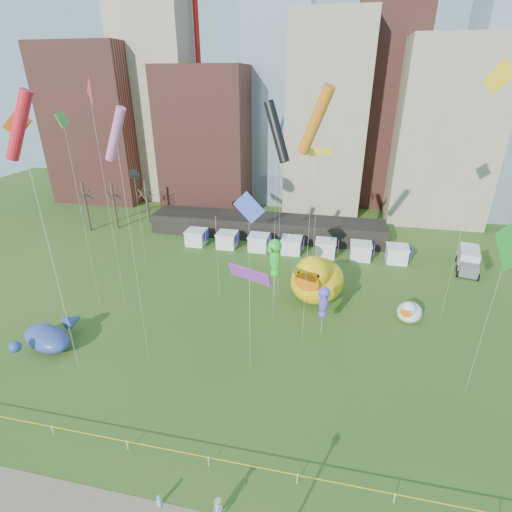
% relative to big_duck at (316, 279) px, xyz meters
% --- Properties ---
extents(ground, '(160.00, 160.00, 0.00)m').
position_rel_big_duck_xyz_m(ground, '(-5.45, -22.85, -2.95)').
color(ground, '#26541A').
rests_on(ground, ground).
extents(skyline, '(101.00, 23.00, 68.00)m').
position_rel_big_duck_xyz_m(skyline, '(-3.20, 38.21, 18.49)').
color(skyline, brown).
rests_on(skyline, ground).
extents(pavilion, '(38.00, 6.00, 3.20)m').
position_rel_big_duck_xyz_m(pavilion, '(-9.45, 19.15, -1.35)').
color(pavilion, black).
rests_on(pavilion, ground).
extents(vendor_tents, '(33.24, 2.80, 2.40)m').
position_rel_big_duck_xyz_m(vendor_tents, '(-4.43, 13.15, -1.85)').
color(vendor_tents, white).
rests_on(vendor_tents, ground).
extents(bare_trees, '(8.44, 6.44, 8.50)m').
position_rel_big_duck_xyz_m(bare_trees, '(-35.62, 17.69, 1.06)').
color(bare_trees, '#382B21').
rests_on(bare_trees, ground).
extents(caution_tape, '(50.00, 0.06, 0.90)m').
position_rel_big_duck_xyz_m(caution_tape, '(-5.45, -22.85, -2.27)').
color(caution_tape, white).
rests_on(caution_tape, ground).
extents(big_duck, '(7.55, 8.99, 6.43)m').
position_rel_big_duck_xyz_m(big_duck, '(0.00, 0.00, 0.00)').
color(big_duck, yellow).
rests_on(big_duck, ground).
extents(small_duck, '(3.56, 3.89, 2.71)m').
position_rel_big_duck_xyz_m(small_duck, '(10.12, -2.09, -1.71)').
color(small_duck, white).
rests_on(small_duck, ground).
extents(seahorse_green, '(2.05, 2.31, 7.56)m').
position_rel_big_duck_xyz_m(seahorse_green, '(-4.79, -0.26, 2.62)').
color(seahorse_green, silver).
rests_on(seahorse_green, ground).
extents(seahorse_purple, '(1.21, 1.53, 5.45)m').
position_rel_big_duck_xyz_m(seahorse_purple, '(1.11, -6.18, 1.01)').
color(seahorse_purple, silver).
rests_on(seahorse_purple, ground).
extents(whale_inflatable, '(6.34, 7.16, 2.50)m').
position_rel_big_duck_xyz_m(whale_inflatable, '(-24.65, -13.87, -1.81)').
color(whale_inflatable, '#3F338B').
rests_on(whale_inflatable, ground).
extents(box_truck, '(3.68, 6.80, 2.74)m').
position_rel_big_duck_xyz_m(box_truck, '(19.79, 12.79, -1.54)').
color(box_truck, silver).
rests_on(box_truck, ground).
extents(woman, '(0.60, 0.40, 1.61)m').
position_rel_big_duck_xyz_m(woman, '(-3.77, -26.05, -2.13)').
color(woman, white).
rests_on(woman, footpath).
extents(toddler, '(0.37, 0.32, 0.88)m').
position_rel_big_duck_xyz_m(toddler, '(-7.56, -26.05, -2.49)').
color(toddler, white).
rests_on(toddler, footpath).
extents(kite_0, '(1.64, 2.18, 24.00)m').
position_rel_big_duck_xyz_m(kite_0, '(-20.81, -6.39, 19.79)').
color(kite_0, silver).
rests_on(kite_0, ground).
extents(kite_1, '(2.35, 1.01, 22.22)m').
position_rel_big_duck_xyz_m(kite_1, '(-14.25, -13.90, 17.30)').
color(kite_1, silver).
rests_on(kite_1, ground).
extents(kite_2, '(1.39, 0.75, 13.48)m').
position_rel_big_duck_xyz_m(kite_2, '(-23.75, 4.45, 9.75)').
color(kite_2, silver).
rests_on(kite_2, ground).
extents(kite_3, '(0.83, 3.57, 15.02)m').
position_rel_big_duck_xyz_m(kite_3, '(13.52, -11.68, 10.13)').
color(kite_3, silver).
rests_on(kite_3, ground).
extents(kite_4, '(1.80, 2.24, 25.36)m').
position_rel_big_duck_xyz_m(kite_4, '(13.59, -1.29, 20.40)').
color(kite_4, silver).
rests_on(kite_4, ground).
extents(kite_5, '(3.02, 0.21, 14.81)m').
position_rel_big_duck_xyz_m(kite_5, '(-6.19, -7.12, 10.19)').
color(kite_5, silver).
rests_on(kite_5, ground).
extents(kite_6, '(1.22, 1.49, 22.02)m').
position_rel_big_duck_xyz_m(kite_6, '(-20.27, -15.92, 17.14)').
color(kite_6, silver).
rests_on(kite_6, ground).
extents(kite_7, '(3.87, 2.03, 10.00)m').
position_rel_big_duck_xyz_m(kite_7, '(-4.95, -12.47, 6.43)').
color(kite_7, silver).
rests_on(kite_7, ground).
extents(kite_8, '(2.90, 1.55, 23.38)m').
position_rel_big_duck_xyz_m(kite_8, '(-19.84, -16.28, 18.04)').
color(kite_8, silver).
rests_on(kite_8, ground).
extents(kite_9, '(0.51, 1.57, 10.34)m').
position_rel_big_duck_xyz_m(kite_9, '(-11.15, -1.85, 6.30)').
color(kite_9, silver).
rests_on(kite_9, ground).
extents(kite_10, '(3.01, 2.64, 22.20)m').
position_rel_big_duck_xyz_m(kite_10, '(-4.25, -4.27, 16.58)').
color(kite_10, silver).
rests_on(kite_10, ground).
extents(kite_11, '(2.40, 3.91, 20.99)m').
position_rel_big_duck_xyz_m(kite_11, '(-24.44, -5.85, 17.33)').
color(kite_11, silver).
rests_on(kite_11, ground).
extents(kite_12, '(2.55, 1.26, 16.99)m').
position_rel_big_duck_xyz_m(kite_12, '(-0.74, 3.65, 13.50)').
color(kite_12, silver).
rests_on(kite_12, ground).
extents(kite_13, '(0.17, 1.73, 20.51)m').
position_rel_big_duck_xyz_m(kite_13, '(-4.55, 0.78, 15.69)').
color(kite_13, silver).
rests_on(kite_13, ground).
extents(kite_14, '(3.13, 2.64, 23.58)m').
position_rel_big_duck_xyz_m(kite_14, '(-0.69, -7.64, 17.90)').
color(kite_14, silver).
rests_on(kite_14, ground).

